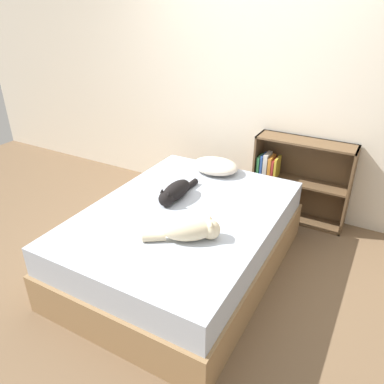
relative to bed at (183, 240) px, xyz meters
name	(u,v)px	position (x,y,z in m)	size (l,w,h in m)	color
ground_plane	(184,266)	(0.00, 0.00, -0.27)	(8.00, 8.00, 0.00)	brown
wall_back	(254,88)	(0.00, 1.43, 0.98)	(8.00, 0.06, 2.50)	silver
bed	(183,240)	(0.00, 0.00, 0.00)	(1.44, 1.98, 0.56)	#99754C
pillow	(215,166)	(-0.10, 0.79, 0.35)	(0.45, 0.35, 0.13)	beige
cat_light	(192,230)	(0.25, -0.30, 0.36)	(0.48, 0.38, 0.16)	beige
cat_dark	(175,192)	(-0.15, 0.13, 0.35)	(0.16, 0.54, 0.15)	black
bookshelf	(298,178)	(0.58, 1.30, 0.17)	(0.94, 0.26, 0.86)	brown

